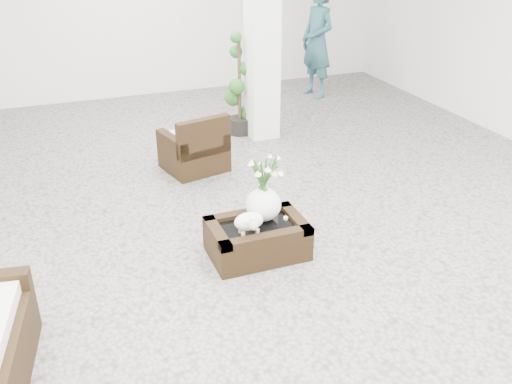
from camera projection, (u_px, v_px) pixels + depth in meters
name	position (u px, v px, depth m)	size (l,w,h in m)	color
ground	(252.00, 244.00, 5.62)	(11.00, 11.00, 0.00)	gray
column	(262.00, 12.00, 7.57)	(0.40, 0.40, 3.50)	white
coffee_table	(257.00, 240.00, 5.38)	(0.90, 0.60, 0.31)	black
sheep_figurine	(249.00, 223.00, 5.15)	(0.28, 0.23, 0.21)	white
planter_narcissus	(263.00, 181.00, 5.25)	(0.44, 0.44, 0.80)	white
tealight	(286.00, 218.00, 5.42)	(0.04, 0.04, 0.03)	white
armchair	(193.00, 141.00, 7.10)	(0.70, 0.67, 0.75)	black
topiary	(239.00, 85.00, 8.11)	(0.39, 0.39, 1.46)	#205019
shopper	(317.00, 41.00, 9.75)	(0.69, 0.46, 1.90)	#2A535D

